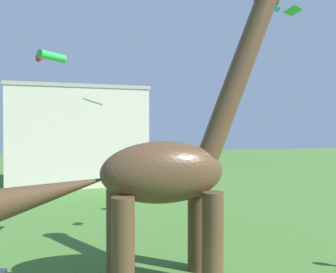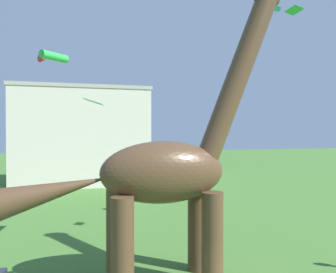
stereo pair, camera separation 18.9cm
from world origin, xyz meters
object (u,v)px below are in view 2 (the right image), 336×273
kite_mid_right (275,8)px  kite_near_high (93,102)px  kite_far_left (52,57)px  kite_drifting (159,170)px  kite_far_right (294,10)px  dinosaur_sculpture (162,172)px

kite_mid_right → kite_near_high: size_ratio=0.56×
kite_far_left → kite_drifting: size_ratio=2.02×
kite_far_right → kite_drifting: size_ratio=1.09×
kite_near_high → kite_drifting: (7.06, 9.67, -5.92)m
dinosaur_sculpture → kite_mid_right: 13.35m
kite_near_high → kite_far_right: (15.76, -0.25, 7.67)m
dinosaur_sculpture → kite_drifting: 16.92m
kite_mid_right → kite_far_right: kite_far_right is taller
kite_near_high → kite_mid_right: bearing=-20.4°
kite_mid_right → kite_far_left: (-14.79, 17.97, -0.28)m
kite_far_left → dinosaur_sculpture: bearing=-72.4°
dinosaur_sculpture → kite_near_high: dinosaur_sculpture is taller
kite_mid_right → kite_far_right: (4.36, 3.99, 1.66)m
kite_far_left → kite_mid_right: bearing=-50.5°
kite_mid_right → kite_near_high: kite_mid_right is taller
dinosaur_sculpture → kite_far_left: kite_far_left is taller
kite_far_right → kite_far_left: bearing=143.9°
kite_drifting → kite_near_high: bearing=-126.2°
kite_near_high → kite_far_left: bearing=103.9°
dinosaur_sculpture → kite_mid_right: (8.32, 2.43, 10.16)m
kite_near_high → kite_far_left: (-3.40, 13.72, 5.73)m
kite_mid_right → kite_far_left: size_ratio=0.34×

